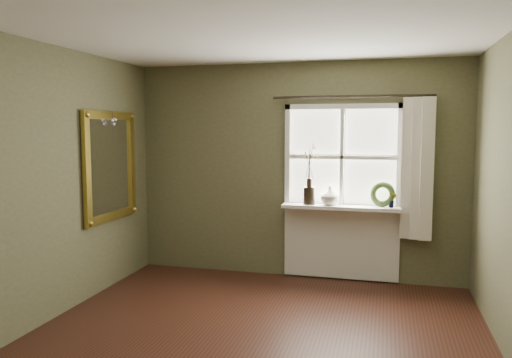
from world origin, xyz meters
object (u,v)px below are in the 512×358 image
object	(u,v)px
dark_jug	(309,196)
gilt_mirror	(111,166)
wreath	(382,197)
cream_vase	(330,196)

from	to	relation	value
dark_jug	gilt_mirror	size ratio (longest dim) A/B	0.17
wreath	gilt_mirror	bearing A→B (deg)	-148.93
dark_jug	wreath	bearing A→B (deg)	2.72
dark_jug	wreath	world-z (taller)	wreath
dark_jug	gilt_mirror	xyz separation A→B (m)	(-2.14, -0.80, 0.37)
wreath	gilt_mirror	distance (m)	3.12
cream_vase	wreath	size ratio (longest dim) A/B	0.77
dark_jug	gilt_mirror	bearing A→B (deg)	-159.61
dark_jug	wreath	xyz separation A→B (m)	(0.84, 0.04, 0.01)
cream_vase	gilt_mirror	bearing A→B (deg)	-161.54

